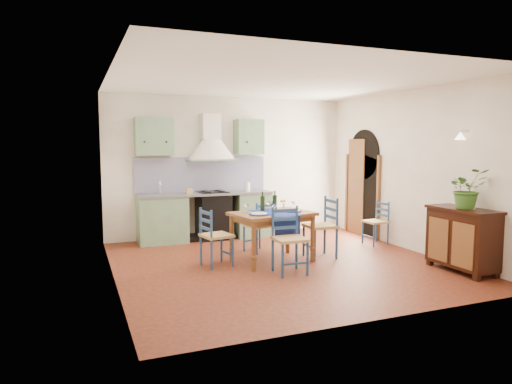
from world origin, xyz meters
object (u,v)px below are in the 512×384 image
Objects in this scene: chair_near at (289,239)px; dining_table at (273,218)px; sideboard at (462,237)px; potted_plant at (467,189)px.

dining_table is at bearing 86.31° from chair_near.
sideboard is at bearing -20.08° from chair_near.
sideboard is (2.38, -0.87, 0.02)m from chair_near.
potted_plant is (-0.01, -0.06, 0.72)m from sideboard.
chair_near is at bearing 159.92° from sideboard.
sideboard is at bearing -33.67° from dining_table.
chair_near is 2.65m from potted_plant.
chair_near is 2.53m from sideboard.
sideboard is at bearing 77.41° from potted_plant.
dining_table is at bearing 146.33° from sideboard.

